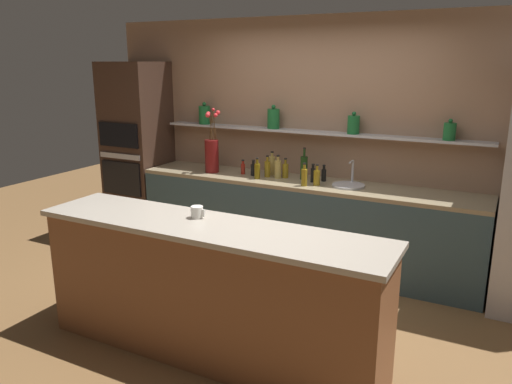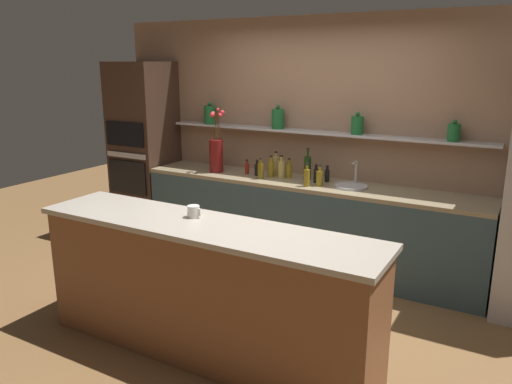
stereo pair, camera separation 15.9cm
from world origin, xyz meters
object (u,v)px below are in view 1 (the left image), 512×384
at_px(oven_tower, 138,151).
at_px(coffee_mug, 197,212).
at_px(bottle_oil_0, 267,168).
at_px(bottle_oil_1, 257,171).
at_px(bottle_sauce_2, 313,174).
at_px(flower_vase, 212,154).
at_px(bottle_wine_7, 304,167).
at_px(bottle_sauce_9, 243,168).
at_px(bottle_oil_10, 304,177).
at_px(bottle_oil_5, 285,170).
at_px(bottle_sauce_6, 324,174).
at_px(bottle_spirit_4, 272,165).
at_px(bottle_sauce_11, 253,169).
at_px(bottle_spirit_8, 278,169).
at_px(sink_fixture, 349,184).
at_px(bottle_oil_3, 317,177).

relative_size(oven_tower, coffee_mug, 19.24).
height_order(bottle_oil_0, bottle_oil_1, bottle_oil_0).
bearing_deg(bottle_sauce_2, bottle_oil_0, 179.78).
bearing_deg(flower_vase, bottle_wine_7, 7.56).
xyz_separation_m(bottle_sauce_9, bottle_oil_10, (0.81, -0.19, 0.02)).
height_order(bottle_oil_0, bottle_oil_5, bottle_oil_0).
bearing_deg(bottle_oil_5, bottle_oil_1, -143.92).
xyz_separation_m(oven_tower, bottle_sauce_6, (2.39, 0.11, -0.07)).
bearing_deg(bottle_spirit_4, flower_vase, -164.13).
height_order(flower_vase, bottle_sauce_11, flower_vase).
xyz_separation_m(bottle_oil_1, bottle_oil_10, (0.56, -0.06, 0.00)).
relative_size(flower_vase, bottle_spirit_8, 2.86).
relative_size(flower_vase, bottle_sauce_11, 4.11).
height_order(bottle_oil_1, bottle_sauce_9, bottle_oil_1).
bearing_deg(bottle_oil_0, bottle_wine_7, 10.39).
distance_m(bottle_oil_5, bottle_oil_10, 0.40).
height_order(flower_vase, bottle_spirit_4, flower_vase).
bearing_deg(bottle_wine_7, coffee_mug, -92.03).
relative_size(bottle_sauce_6, bottle_spirit_8, 0.69).
bearing_deg(coffee_mug, sink_fixture, 72.42).
xyz_separation_m(sink_fixture, bottle_spirit_4, (-0.91, 0.12, 0.09)).
bearing_deg(bottle_oil_10, bottle_oil_0, 159.53).
relative_size(bottle_oil_1, bottle_spirit_4, 0.87).
distance_m(bottle_oil_1, coffee_mug, 1.75).
bearing_deg(bottle_spirit_8, oven_tower, -179.70).
relative_size(bottle_sauce_6, coffee_mug, 1.57).
relative_size(oven_tower, bottle_oil_5, 9.93).
bearing_deg(bottle_sauce_6, bottle_sauce_2, -130.83).
height_order(bottle_wine_7, bottle_sauce_11, bottle_wine_7).
xyz_separation_m(bottle_oil_3, bottle_sauce_6, (0.00, 0.20, -0.01)).
height_order(bottle_spirit_8, bottle_sauce_11, bottle_spirit_8).
xyz_separation_m(oven_tower, bottle_sauce_2, (2.31, 0.01, -0.06)).
xyz_separation_m(sink_fixture, bottle_sauce_6, (-0.30, 0.09, 0.05)).
bearing_deg(coffee_mug, bottle_sauce_2, 83.84).
bearing_deg(sink_fixture, bottle_spirit_4, 172.63).
height_order(oven_tower, bottle_sauce_2, oven_tower).
bearing_deg(bottle_oil_3, bottle_oil_5, 158.89).
distance_m(bottle_sauce_9, bottle_oil_10, 0.83).
relative_size(bottle_sauce_2, bottle_sauce_11, 1.11).
distance_m(bottle_oil_1, bottle_sauce_11, 0.16).
relative_size(bottle_oil_5, bottle_sauce_6, 1.24).
bearing_deg(bottle_sauce_6, flower_vase, -172.69).
height_order(oven_tower, bottle_sauce_6, oven_tower).
bearing_deg(bottle_sauce_2, bottle_sauce_9, 179.78).
relative_size(bottle_oil_1, bottle_sauce_6, 1.30).
bearing_deg(coffee_mug, bottle_spirit_4, 99.59).
bearing_deg(bottle_spirit_4, bottle_oil_10, -31.31).
height_order(bottle_oil_3, bottle_spirit_4, bottle_spirit_4).
relative_size(bottle_spirit_8, coffee_mug, 2.26).
bearing_deg(bottle_spirit_8, sink_fixture, 0.12).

